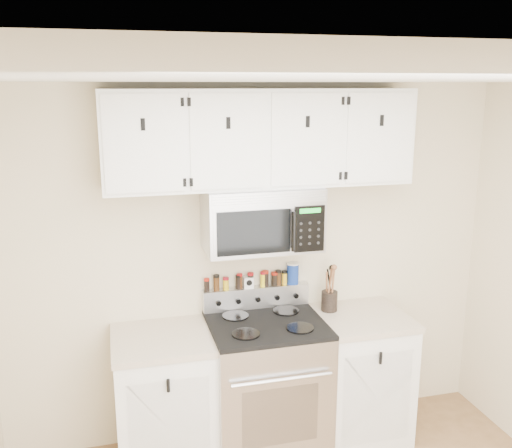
% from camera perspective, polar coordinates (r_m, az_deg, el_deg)
% --- Properties ---
extents(back_wall, '(3.50, 0.01, 2.50)m').
position_cam_1_polar(back_wall, '(4.02, -0.12, -4.12)').
color(back_wall, beige).
rests_on(back_wall, floor).
extents(ceiling, '(3.50, 3.50, 0.01)m').
position_cam_1_polar(ceiling, '(2.18, 11.82, 13.80)').
color(ceiling, white).
rests_on(ceiling, back_wall).
extents(range, '(0.76, 0.65, 1.10)m').
position_cam_1_polar(range, '(4.04, 1.06, -15.84)').
color(range, '#B7B7BA').
rests_on(range, floor).
extents(base_cabinet_left, '(0.64, 0.62, 0.92)m').
position_cam_1_polar(base_cabinet_left, '(3.97, -9.12, -17.06)').
color(base_cabinet_left, white).
rests_on(base_cabinet_left, floor).
extents(base_cabinet_right, '(0.64, 0.62, 0.92)m').
position_cam_1_polar(base_cabinet_right, '(4.29, 10.18, -14.60)').
color(base_cabinet_right, white).
rests_on(base_cabinet_right, floor).
extents(microwave, '(0.76, 0.44, 0.42)m').
position_cam_1_polar(microwave, '(3.74, 0.61, 0.56)').
color(microwave, '#9E9EA3').
rests_on(microwave, back_wall).
extents(upper_cabinets, '(2.00, 0.35, 0.62)m').
position_cam_1_polar(upper_cabinets, '(3.68, 0.52, 8.57)').
color(upper_cabinets, white).
rests_on(upper_cabinets, back_wall).
extents(utensil_crock, '(0.11, 0.11, 0.33)m').
position_cam_1_polar(utensil_crock, '(4.11, 7.35, -7.49)').
color(utensil_crock, black).
rests_on(utensil_crock, base_cabinet_right).
extents(kitchen_timer, '(0.07, 0.06, 0.08)m').
position_cam_1_polar(kitchen_timer, '(4.01, -0.78, -5.84)').
color(kitchen_timer, white).
rests_on(kitchen_timer, range).
extents(salt_canister, '(0.08, 0.08, 0.15)m').
position_cam_1_polar(salt_canister, '(4.08, 3.70, -4.93)').
color(salt_canister, navy).
rests_on(salt_canister, range).
extents(spice_jar_0, '(0.04, 0.04, 0.09)m').
position_cam_1_polar(spice_jar_0, '(3.95, -4.95, -6.07)').
color(spice_jar_0, black).
rests_on(spice_jar_0, range).
extents(spice_jar_1, '(0.04, 0.04, 0.11)m').
position_cam_1_polar(spice_jar_1, '(3.95, -3.97, -5.87)').
color(spice_jar_1, '#452710').
rests_on(spice_jar_1, range).
extents(spice_jar_2, '(0.04, 0.04, 0.09)m').
position_cam_1_polar(spice_jar_2, '(3.97, -3.02, -5.95)').
color(spice_jar_2, gold).
rests_on(spice_jar_2, range).
extents(spice_jar_3, '(0.04, 0.04, 0.10)m').
position_cam_1_polar(spice_jar_3, '(3.99, -1.75, -5.78)').
color(spice_jar_3, black).
rests_on(spice_jar_3, range).
extents(spice_jar_4, '(0.04, 0.04, 0.11)m').
position_cam_1_polar(spice_jar_4, '(3.99, -1.65, -5.72)').
color(spice_jar_4, '#42230F').
rests_on(spice_jar_4, range).
extents(spice_jar_5, '(0.04, 0.04, 0.11)m').
position_cam_1_polar(spice_jar_5, '(4.00, -0.55, -5.62)').
color(spice_jar_5, black).
rests_on(spice_jar_5, range).
extents(spice_jar_6, '(0.04, 0.04, 0.11)m').
position_cam_1_polar(spice_jar_6, '(4.03, 0.73, -5.52)').
color(spice_jar_6, yellow).
rests_on(spice_jar_6, range).
extents(spice_jar_7, '(0.05, 0.05, 0.11)m').
position_cam_1_polar(spice_jar_7, '(4.03, 0.95, -5.46)').
color(spice_jar_7, black).
rests_on(spice_jar_7, range).
extents(spice_jar_8, '(0.05, 0.05, 0.10)m').
position_cam_1_polar(spice_jar_8, '(4.05, 1.87, -5.49)').
color(spice_jar_8, black).
rests_on(spice_jar_8, range).
extents(spice_jar_9, '(0.04, 0.04, 0.11)m').
position_cam_1_polar(spice_jar_9, '(4.06, 2.25, -5.37)').
color(spice_jar_9, '#452810').
rests_on(spice_jar_9, range).
extents(spice_jar_10, '(0.04, 0.04, 0.10)m').
position_cam_1_polar(spice_jar_10, '(4.07, 2.87, -5.37)').
color(spice_jar_10, yellow).
rests_on(spice_jar_10, range).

